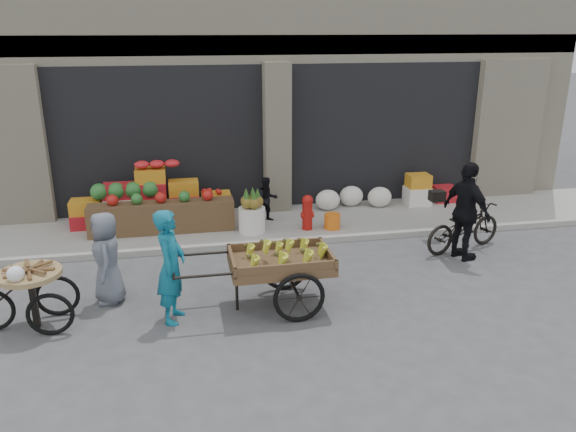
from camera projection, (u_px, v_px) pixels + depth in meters
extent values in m
plane|color=#424244|center=(339.00, 323.00, 7.88)|extent=(80.00, 80.00, 0.00)
cube|color=gray|center=(285.00, 224.00, 11.68)|extent=(18.00, 2.20, 0.12)
cube|color=beige|center=(255.00, 46.00, 14.39)|extent=(14.00, 6.00, 7.00)
cube|color=gray|center=(273.00, 45.00, 11.71)|extent=(14.00, 0.30, 0.40)
cube|color=black|center=(160.00, 135.00, 12.48)|extent=(4.40, 1.60, 3.10)
cube|color=black|center=(372.00, 128.00, 13.38)|extent=(4.40, 1.60, 3.10)
cube|color=beige|center=(276.00, 138.00, 12.14)|extent=(0.55, 0.80, 3.22)
cube|color=brown|center=(162.00, 217.00, 10.98)|extent=(2.80, 0.45, 0.60)
sphere|color=#1E5923|center=(125.00, 191.00, 11.17)|extent=(0.34, 0.34, 0.34)
cylinder|color=silver|center=(252.00, 220.00, 10.98)|extent=(0.52, 0.52, 0.50)
cylinder|color=#A5140F|center=(307.00, 216.00, 11.12)|extent=(0.20, 0.20, 0.56)
sphere|color=#A5140F|center=(307.00, 200.00, 11.02)|extent=(0.22, 0.22, 0.22)
cylinder|color=orange|center=(332.00, 221.00, 11.21)|extent=(0.32, 0.32, 0.30)
ellipsoid|color=silver|center=(354.00, 199.00, 12.45)|extent=(1.70, 0.60, 0.44)
imported|color=black|center=(267.00, 199.00, 11.54)|extent=(0.51, 0.43, 0.93)
cube|color=brown|center=(281.00, 264.00, 8.17)|extent=(1.48, 0.97, 0.13)
torus|color=black|center=(299.00, 298.00, 7.81)|extent=(0.74, 0.07, 0.74)
torus|color=black|center=(285.00, 268.00, 8.78)|extent=(0.74, 0.07, 0.74)
cylinder|color=black|center=(237.00, 291.00, 8.16)|extent=(0.04, 0.04, 0.61)
imported|color=#10637E|center=(171.00, 266.00, 7.73)|extent=(0.53, 0.68, 1.64)
cylinder|color=#9E7F51|center=(29.00, 274.00, 7.54)|extent=(0.86, 0.86, 0.07)
cube|color=black|center=(34.00, 301.00, 7.67)|extent=(0.08, 0.08, 0.80)
torus|color=black|center=(50.00, 314.00, 7.49)|extent=(0.62, 0.07, 0.62)
torus|color=black|center=(57.00, 296.00, 8.00)|extent=(0.62, 0.07, 0.62)
imported|color=slate|center=(107.00, 258.00, 8.31)|extent=(0.52, 0.73, 1.41)
imported|color=black|center=(463.00, 227.00, 10.36)|extent=(1.82, 1.08, 0.90)
imported|color=black|center=(466.00, 212.00, 9.82)|extent=(0.72, 1.12, 1.77)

